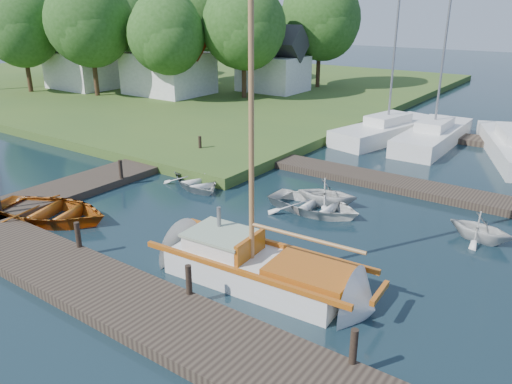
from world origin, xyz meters
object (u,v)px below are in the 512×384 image
Objects in this scene: tender_b at (327,191)px; tender_d at (482,225)px; house_a at (168,62)px; marina_boat_0 at (387,129)px; tree_7 at (321,18)px; sailboat at (263,272)px; tree_4 at (199,15)px; tree_0 at (22,27)px; tree_6 at (46,23)px; tender_c at (314,202)px; marina_boat_1 at (433,135)px; mooring_post_4 at (121,169)px; tree_2 at (167,34)px; mooring_post_5 at (200,144)px; house_c at (273,65)px; house_b at (84,61)px; tree_3 at (244,25)px; tree_5 at (121,25)px; mooring_post_2 at (189,280)px; tree_1 at (90,21)px; mooring_post_3 at (354,346)px; dinghy at (49,208)px; tender_a at (196,179)px; mooring_post_1 at (78,235)px.

tender_b is 5.45m from tender_d.
marina_boat_0 is at bearing -5.87° from house_a.
tree_7 reaches higher than house_a.
sailboat is 35.56m from tree_4.
tree_0 is 8.49m from tree_6.
marina_boat_1 is at bearing -1.49° from tender_c.
tree_2 is (-11.00, 14.05, 4.55)m from mooring_post_4.
marina_boat_0 reaches higher than tender_c.
house_c is at bearing 112.38° from mooring_post_5.
sailboat is at bearing -39.96° from tree_2.
tree_3 is at bearing 16.13° from house_b.
tree_2 is at bearing -44.25° from house_a.
sailboat is 1.21× the size of tree_5.
tree_4 is 10.77m from tree_7.
sailboat is at bearing -26.45° from tree_6.
mooring_post_2 is at bearing -49.64° from mooring_post_5.
tender_c is 0.62× the size of house_b.
tender_d is at bearing -101.84° from tender_b.
tender_c is 23.00m from tree_2.
mooring_post_3 is at bearing -29.61° from tree_1.
dinghy is at bearing -58.59° from tree_4.
marina_boat_1 is 21.89m from house_a.
tree_3 is at bearing 30.96° from tree_1.
house_a is (-21.69, 1.75, 2.40)m from marina_boat_1.
tender_a is at bearing -72.44° from tree_7.
marina_boat_1 is at bearing 7.55° from tree_0.
mooring_post_3 is 30.94m from tree_3.
marina_boat_0 reaches higher than mooring_post_2.
tree_2 is at bearing 0.28° from house_b.
tree_4 is at bearing 116.57° from tree_2.
mooring_post_3 is 0.08× the size of marina_boat_0.
tree_7 is (-13.19, 23.12, 5.61)m from tender_b.
house_c is (-15.50, 27.00, 1.88)m from mooring_post_2.
tree_2 is (-4.00, -7.95, 2.67)m from house_c.
house_b is at bearing 103.24° from marina_boat_0.
tender_d is at bearing -42.38° from house_c.
dinghy is at bearing 172.16° from mooring_post_2.
tender_b reaches higher than mooring_post_3.
sailboat is 29.57m from house_a.
tree_5 reaches higher than house_c.
tree_0 is at bearing 110.96° from marina_boat_0.
tree_0 reaches higher than mooring_post_1.
mooring_post_4 is at bearing 148.35° from marina_boat_1.
tender_a is 0.49× the size of house_a.
tree_5 reaches higher than tree_2.
mooring_post_4 is 0.08× the size of marina_boat_1.
tree_0 reaches higher than tender_c.
house_b is 20.32m from tree_7.
tree_7 is at bearing 43.68° from tender_a.
marina_boat_0 is 17.77m from tree_2.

